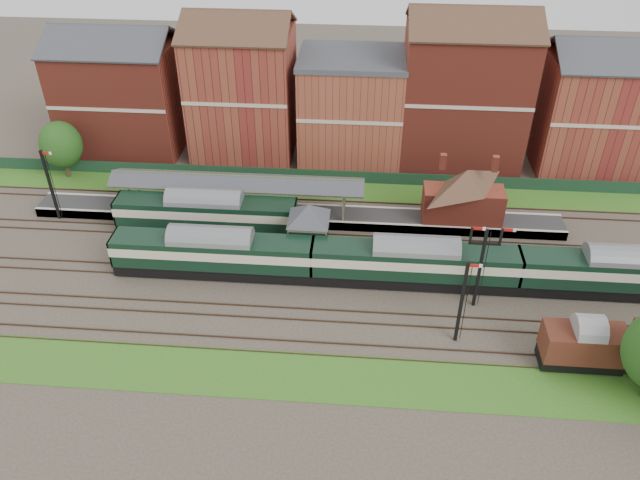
# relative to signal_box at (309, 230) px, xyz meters

# --- Properties ---
(ground) EXTENTS (160.00, 160.00, 0.00)m
(ground) POSITION_rel_signal_box_xyz_m (3.00, -3.25, -3.19)
(ground) COLOR #473D33
(ground) RESTS_ON ground
(grass_back) EXTENTS (90.00, 4.50, 0.06)m
(grass_back) POSITION_rel_signal_box_xyz_m (3.00, 12.75, -3.16)
(grass_back) COLOR #2D6619
(grass_back) RESTS_ON ground
(grass_front) EXTENTS (90.00, 5.00, 0.06)m
(grass_front) POSITION_rel_signal_box_xyz_m (3.00, -15.25, -3.16)
(grass_front) COLOR #2D6619
(grass_front) RESTS_ON ground
(fence) EXTENTS (90.00, 0.12, 1.50)m
(fence) POSITION_rel_signal_box_xyz_m (3.00, 14.75, -2.44)
(fence) COLOR #193823
(fence) RESTS_ON ground
(platform) EXTENTS (55.00, 3.40, 1.00)m
(platform) POSITION_rel_signal_box_xyz_m (-2.00, 6.50, -2.69)
(platform) COLOR #2D2D2D
(platform) RESTS_ON ground
(signal_box) EXTENTS (5.40, 5.40, 6.00)m
(signal_box) POSITION_rel_signal_box_xyz_m (0.00, 0.00, 0.00)
(signal_box) COLOR #6F7E5A
(signal_box) RESTS_ON ground
(brick_hut) EXTENTS (3.20, 2.64, 2.94)m
(brick_hut) POSITION_rel_signal_box_xyz_m (8.00, 0.00, -2.00)
(brick_hut) COLOR maroon
(brick_hut) RESTS_ON ground
(station_building) EXTENTS (8.10, 8.10, 5.90)m
(station_building) POSITION_rel_signal_box_xyz_m (15.00, 6.50, 0.76)
(station_building) COLOR maroon
(station_building) RESTS_ON platform
(canopy) EXTENTS (26.00, 3.89, 4.08)m
(canopy) POSITION_rel_signal_box_xyz_m (-8.00, 6.50, 1.39)
(canopy) COLOR #4E5535
(canopy) RESTS_ON platform
(semaphore_bracket) EXTENTS (3.60, 0.25, 8.18)m
(semaphore_bracket) POSITION_rel_signal_box_xyz_m (15.04, -5.75, 1.44)
(semaphore_bracket) COLOR black
(semaphore_bracket) RESTS_ON ground
(semaphore_platform_end) EXTENTS (1.23, 0.25, 8.00)m
(semaphore_platform_end) POSITION_rel_signal_box_xyz_m (-26.98, 4.75, 0.96)
(semaphore_platform_end) COLOR black
(semaphore_platform_end) RESTS_ON ground
(semaphore_siding) EXTENTS (1.23, 0.25, 8.00)m
(semaphore_siding) POSITION_rel_signal_box_xyz_m (13.02, -10.25, 0.96)
(semaphore_siding) COLOR black
(semaphore_siding) RESTS_ON ground
(town_backdrop) EXTENTS (69.00, 10.00, 16.00)m
(town_backdrop) POSITION_rel_signal_box_xyz_m (2.82, 21.75, 3.81)
(town_backdrop) COLOR maroon
(town_backdrop) RESTS_ON ground
(dmu_train) EXTENTS (54.96, 2.89, 4.22)m
(dmu_train) POSITION_rel_signal_box_xyz_m (9.78, -3.25, -0.72)
(dmu_train) COLOR black
(dmu_train) RESTS_ON ground
(platform_railcar) EXTENTS (18.13, 2.86, 4.17)m
(platform_railcar) POSITION_rel_signal_box_xyz_m (-10.63, 3.25, -0.75)
(platform_railcar) COLOR black
(platform_railcar) RESTS_ON ground
(goods_van_b) EXTENTS (6.19, 2.68, 3.76)m
(goods_van_b) POSITION_rel_signal_box_xyz_m (22.28, -12.25, -1.06)
(goods_van_b) COLOR black
(goods_van_b) RESTS_ON ground
(tree_back) EXTENTS (4.72, 4.72, 6.90)m
(tree_back) POSITION_rel_signal_box_xyz_m (-29.62, 13.47, 0.98)
(tree_back) COLOR #382619
(tree_back) RESTS_ON ground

